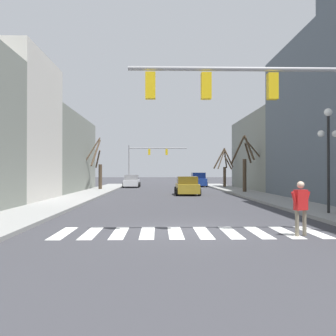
% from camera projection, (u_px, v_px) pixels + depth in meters
% --- Properties ---
extents(ground_plane, '(240.00, 240.00, 0.00)m').
position_uv_depth(ground_plane, '(188.00, 231.00, 13.12)').
color(ground_plane, '#38383D').
extents(building_row_left, '(6.00, 38.54, 9.52)m').
position_uv_depth(building_row_left, '(1.00, 140.00, 25.64)').
color(building_row_left, gray).
rests_on(building_row_left, ground_plane).
extents(crosswalk_stripes, '(8.55, 2.60, 0.01)m').
position_uv_depth(crosswalk_stripes, '(189.00, 233.00, 12.68)').
color(crosswalk_stripes, white).
rests_on(crosswalk_stripes, ground_plane).
extents(traffic_signal_near, '(7.20, 0.28, 5.66)m').
position_uv_depth(traffic_signal_near, '(264.00, 102.00, 12.56)').
color(traffic_signal_near, gray).
rests_on(traffic_signal_near, ground_plane).
extents(traffic_signal_far, '(8.39, 0.28, 5.71)m').
position_uv_depth(traffic_signal_far, '(147.00, 156.00, 56.29)').
color(traffic_signal_far, gray).
rests_on(traffic_signal_far, ground_plane).
extents(street_lamp_right_corner, '(0.95, 0.36, 4.62)m').
position_uv_depth(street_lamp_right_corner, '(328.00, 139.00, 17.30)').
color(street_lamp_right_corner, black).
rests_on(street_lamp_right_corner, sidewalk_right).
extents(car_parked_left_near, '(2.02, 4.88, 1.55)m').
position_uv_depth(car_parked_left_near, '(132.00, 181.00, 48.97)').
color(car_parked_left_near, silver).
rests_on(car_parked_left_near, ground_plane).
extents(car_driving_away_lane, '(2.04, 4.19, 1.55)m').
position_uv_depth(car_driving_away_lane, '(187.00, 186.00, 33.09)').
color(car_driving_away_lane, '#A38423').
rests_on(car_driving_away_lane, ground_plane).
extents(car_parked_right_far, '(2.06, 4.69, 1.81)m').
position_uv_depth(car_parked_right_far, '(198.00, 180.00, 51.04)').
color(car_parked_right_far, navy).
rests_on(car_parked_right_far, ground_plane).
extents(pedestrian_on_left_sidewalk, '(0.70, 0.35, 1.68)m').
position_uv_depth(pedestrian_on_left_sidewalk, '(301.00, 204.00, 12.03)').
color(pedestrian_on_left_sidewalk, '#7A705B').
rests_on(pedestrian_on_left_sidewalk, ground_plane).
extents(street_tree_right_far, '(2.83, 1.77, 5.12)m').
position_uv_depth(street_tree_right_far, '(245.00, 164.00, 35.60)').
color(street_tree_right_far, '#473828').
rests_on(street_tree_right_far, sidewalk_right).
extents(street_tree_right_near, '(2.31, 1.89, 4.60)m').
position_uv_depth(street_tree_right_near, '(224.00, 168.00, 46.18)').
color(street_tree_right_near, '#473828').
rests_on(street_tree_right_near, sidewalk_right).
extents(street_tree_left_mid, '(1.75, 3.85, 5.39)m').
position_uv_depth(street_tree_left_mid, '(98.00, 167.00, 40.62)').
color(street_tree_left_mid, '#473828').
rests_on(street_tree_left_mid, sidewalk_left).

